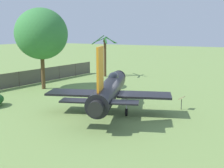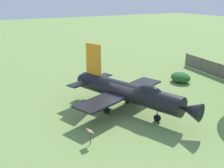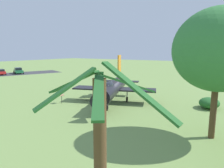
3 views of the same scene
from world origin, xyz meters
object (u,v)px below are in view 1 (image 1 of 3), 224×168
palm_tree (105,55)px  info_plaque (182,100)px  display_jet (110,88)px  shade_tree (41,34)px

palm_tree → info_plaque: palm_tree is taller
display_jet → shade_tree: 12.48m
display_jet → palm_tree: bearing=11.0°
display_jet → shade_tree: size_ratio=1.33×
palm_tree → info_plaque: 18.79m
palm_tree → info_plaque: size_ratio=5.17×
shade_tree → info_plaque: shade_tree is taller
info_plaque → palm_tree: bearing=-40.1°
shade_tree → info_plaque: size_ratio=7.94×
shade_tree → palm_tree: (-1.94, -10.91, -3.03)m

